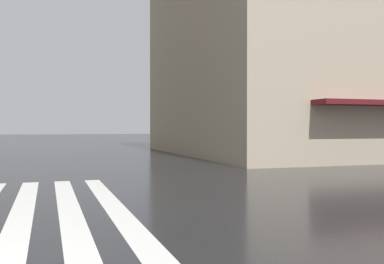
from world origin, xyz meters
name	(u,v)px	position (x,y,z in m)	size (l,w,h in m)	color
haussmann_block_corner	(326,11)	(22.12, -21.06, 10.23)	(20.45, 21.62, 20.90)	tan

